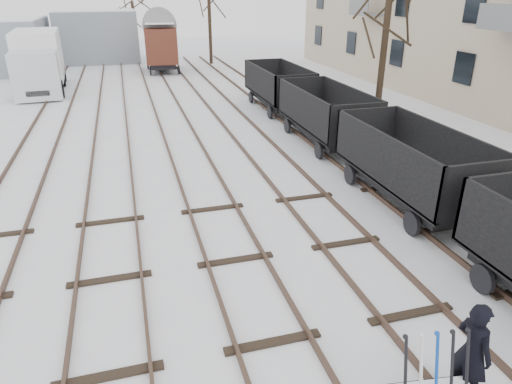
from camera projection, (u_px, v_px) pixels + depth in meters
ground at (273, 343)px, 8.69m from camera, size 120.00×120.00×0.00m
tracks at (180, 136)px, 20.66m from camera, size 13.90×52.00×0.16m
shed_right at (98, 36)px, 41.89m from camera, size 7.00×6.00×4.50m
worker at (473, 352)px, 7.21m from camera, size 0.53×0.72×1.84m
freight_wagon_b at (410, 176)px, 14.07m from camera, size 2.31×5.78×2.36m
freight_wagon_c at (325, 123)px, 19.69m from camera, size 2.31×5.78×2.36m
freight_wagon_d at (278, 93)px, 25.31m from camera, size 2.31×5.78×2.36m
box_van_wagon at (161, 43)px, 36.45m from camera, size 2.97×5.17×3.82m
lorry at (38, 61)px, 29.51m from camera, size 3.08×8.37×3.73m
panel_van at (37, 69)px, 31.23m from camera, size 2.39×5.13×2.22m
tree_near at (382, 64)px, 20.57m from camera, size 0.30×0.30×6.15m
tree_far_left at (135, 30)px, 44.37m from camera, size 0.30×0.30×5.10m
tree_far_right at (210, 23)px, 39.94m from camera, size 0.30×0.30×6.92m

